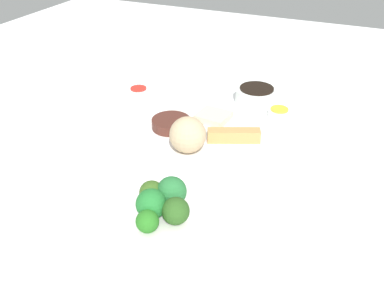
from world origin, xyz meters
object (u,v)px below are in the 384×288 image
object	(u,v)px
main_plate	(201,137)
sauce_ramekin_sweet_and_sour	(139,93)
soy_sauce_bowl	(256,96)
sauce_ramekin_hot_mustard	(279,114)
broccoli_plate	(171,219)

from	to	relation	value
main_plate	sauce_ramekin_sweet_and_sour	world-z (taller)	sauce_ramekin_sweet_and_sour
soy_sauce_bowl	sauce_ramekin_hot_mustard	world-z (taller)	soy_sauce_bowl
broccoli_plate	sauce_ramekin_sweet_and_sour	xyz separation A→B (m)	(-0.30, 0.42, 0.00)
broccoli_plate	soy_sauce_bowl	bearing A→B (deg)	89.91
main_plate	sauce_ramekin_hot_mustard	size ratio (longest dim) A/B	5.55
broccoli_plate	main_plate	bearing A→B (deg)	101.84
main_plate	sauce_ramekin_hot_mustard	world-z (taller)	sauce_ramekin_hot_mustard
main_plate	soy_sauce_bowl	distance (m)	0.24
main_plate	soy_sauce_bowl	world-z (taller)	soy_sauce_bowl
broccoli_plate	sauce_ramekin_sweet_and_sour	bearing A→B (deg)	125.87
soy_sauce_bowl	sauce_ramekin_sweet_and_sour	bearing A→B (deg)	-163.77
sauce_ramekin_hot_mustard	broccoli_plate	bearing A→B (deg)	-99.72
broccoli_plate	sauce_ramekin_sweet_and_sour	world-z (taller)	sauce_ramekin_sweet_and_sour
soy_sauce_bowl	sauce_ramekin_hot_mustard	xyz separation A→B (m)	(0.08, -0.06, -0.01)
soy_sauce_bowl	sauce_ramekin_hot_mustard	distance (m)	0.10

